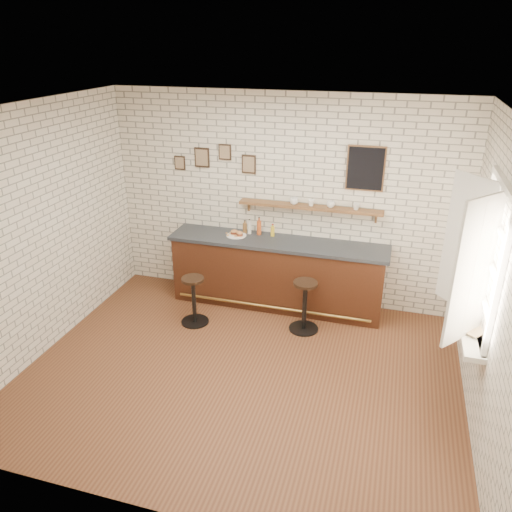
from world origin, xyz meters
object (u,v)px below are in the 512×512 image
object	(u,v)px
bitters_bottle_amber	(259,227)
shelf_cup_d	(356,207)
sandwich_plate	(236,235)
book_lower	(469,329)
shelf_cup_a	(294,201)
bar_stool_right	(305,304)
bitters_bottle_brown	(245,228)
shelf_cup_b	(311,203)
bitters_bottle_white	(249,228)
condiment_bottle_yellow	(273,231)
ciabatta_sandwich	(237,233)
shelf_cup_c	(331,204)
book_upper	(469,328)
bar_counter	(277,273)
bar_stool_left	(194,299)

from	to	relation	value
bitters_bottle_amber	shelf_cup_d	distance (m)	1.41
sandwich_plate	bitters_bottle_amber	world-z (taller)	bitters_bottle_amber
book_lower	shelf_cup_a	bearing A→B (deg)	132.20
shelf_cup_d	bar_stool_right	bearing A→B (deg)	-136.51
bitters_bottle_brown	bitters_bottle_amber	size ratio (longest dim) A/B	0.73
shelf_cup_a	book_lower	world-z (taller)	shelf_cup_a
bar_stool_right	shelf_cup_b	xyz separation A→B (m)	(-0.11, 0.77, 1.16)
sandwich_plate	book_lower	bearing A→B (deg)	-28.19
shelf_cup_b	book_lower	world-z (taller)	shelf_cup_b
bitters_bottle_white	book_lower	distance (m)	3.34
bitters_bottle_brown	shelf_cup_d	distance (m)	1.62
condiment_bottle_yellow	bar_stool_right	distance (m)	1.20
sandwich_plate	condiment_bottle_yellow	bearing A→B (deg)	15.49
sandwich_plate	shelf_cup_d	xyz separation A→B (m)	(1.64, 0.18, 0.53)
shelf_cup_d	bitters_bottle_white	bearing A→B (deg)	168.29
shelf_cup_a	shelf_cup_d	xyz separation A→B (m)	(0.85, 0.00, -0.00)
ciabatta_sandwich	shelf_cup_c	xyz separation A→B (m)	(1.29, 0.18, 0.49)
bitters_bottle_white	shelf_cup_a	size ratio (longest dim) A/B	1.82
sandwich_plate	bar_stool_right	distance (m)	1.43
condiment_bottle_yellow	book_upper	xyz separation A→B (m)	(2.49, -1.75, -0.13)
bar_counter	sandwich_plate	world-z (taller)	sandwich_plate
book_upper	shelf_cup_b	bearing A→B (deg)	179.18
ciabatta_sandwich	condiment_bottle_yellow	world-z (taller)	condiment_bottle_yellow
shelf_cup_b	shelf_cup_d	xyz separation A→B (m)	(0.61, 0.00, -0.00)
bar_stool_right	book_lower	bearing A→B (deg)	-28.64
bar_counter	sandwich_plate	bearing A→B (deg)	178.04
sandwich_plate	book_upper	world-z (taller)	sandwich_plate
condiment_bottle_yellow	shelf_cup_b	distance (m)	0.70
bar_stool_left	shelf_cup_c	size ratio (longest dim) A/B	6.12
bitters_bottle_brown	bitters_bottle_white	world-z (taller)	bitters_bottle_white
bitters_bottle_amber	book_upper	world-z (taller)	bitters_bottle_amber
bar_stool_left	shelf_cup_b	size ratio (longest dim) A/B	7.34
shelf_cup_a	shelf_cup_b	bearing A→B (deg)	-0.13
bar_stool_left	bar_stool_right	world-z (taller)	bar_stool_right
bar_counter	bar_stool_left	bearing A→B (deg)	-139.75
bar_stool_left	book_upper	xyz separation A→B (m)	(3.34, -0.78, 0.59)
bar_stool_right	condiment_bottle_yellow	bearing A→B (deg)	131.13
shelf_cup_b	shelf_cup_d	bearing A→B (deg)	-61.94
bitters_bottle_amber	bar_stool_left	size ratio (longest dim) A/B	0.39
bitters_bottle_white	bitters_bottle_amber	bearing A→B (deg)	-0.00
ciabatta_sandwich	bar_counter	bearing A→B (deg)	-1.99
bitters_bottle_white	shelf_cup_d	size ratio (longest dim) A/B	2.40
bitters_bottle_white	shelf_cup_c	distance (m)	1.23
sandwich_plate	shelf_cup_a	xyz separation A→B (m)	(0.79, 0.18, 0.53)
condiment_bottle_yellow	shelf_cup_c	bearing A→B (deg)	2.95
bitters_bottle_amber	bar_stool_left	world-z (taller)	bitters_bottle_amber
bitters_bottle_brown	book_upper	world-z (taller)	bitters_bottle_brown
condiment_bottle_yellow	book_upper	distance (m)	3.05
book_upper	bitters_bottle_brown	bearing A→B (deg)	-169.46
shelf_cup_d	book_lower	xyz separation A→B (m)	(1.35, -1.78, -0.60)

